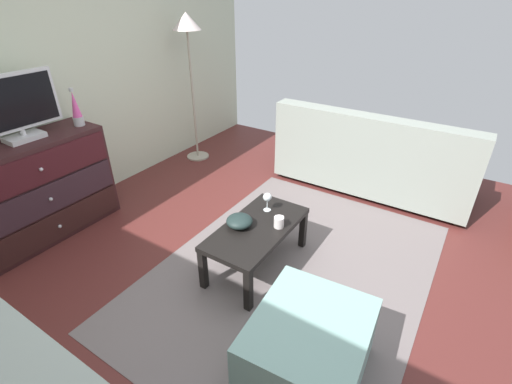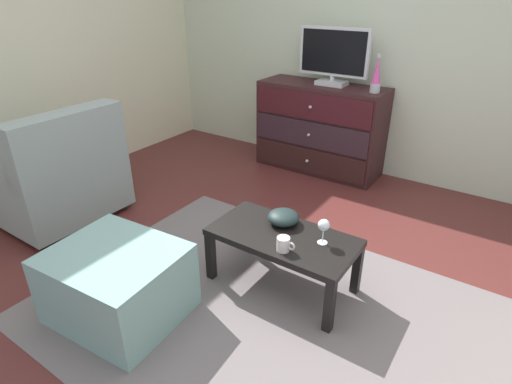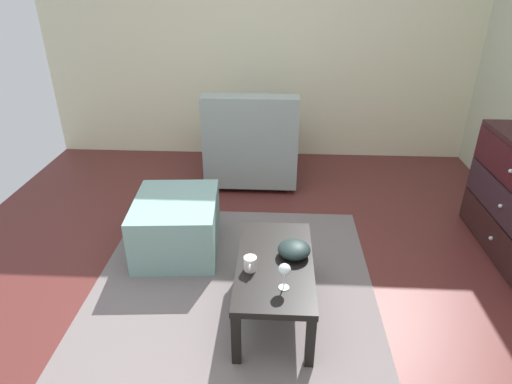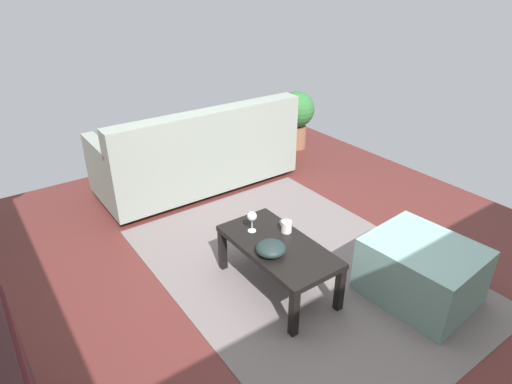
% 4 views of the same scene
% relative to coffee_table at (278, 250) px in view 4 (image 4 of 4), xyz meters
% --- Properties ---
extents(ground_plane, '(5.61, 4.92, 0.05)m').
position_rel_coffee_table_xyz_m(ground_plane, '(-0.13, -0.08, -0.35)').
color(ground_plane, '#552421').
extents(area_rug, '(2.60, 1.90, 0.01)m').
position_rel_coffee_table_xyz_m(area_rug, '(0.07, -0.28, -0.32)').
color(area_rug, slate).
rests_on(area_rug, ground_plane).
extents(coffee_table, '(0.89, 0.45, 0.38)m').
position_rel_coffee_table_xyz_m(coffee_table, '(0.00, 0.00, 0.00)').
color(coffee_table, black).
rests_on(coffee_table, ground_plane).
extents(wine_glass, '(0.07, 0.07, 0.16)m').
position_rel_coffee_table_xyz_m(wine_glass, '(0.24, 0.05, 0.17)').
color(wine_glass, silver).
rests_on(wine_glass, coffee_table).
extents(mug, '(0.11, 0.08, 0.08)m').
position_rel_coffee_table_xyz_m(mug, '(0.09, -0.14, 0.10)').
color(mug, silver).
rests_on(mug, coffee_table).
extents(bowl_decorative, '(0.20, 0.20, 0.09)m').
position_rel_coffee_table_xyz_m(bowl_decorative, '(-0.07, 0.11, 0.10)').
color(bowl_decorative, '#1C2B2A').
rests_on(bowl_decorative, coffee_table).
extents(couch_large, '(0.85, 2.01, 0.88)m').
position_rel_coffee_table_xyz_m(couch_large, '(1.77, -0.35, 0.02)').
color(couch_large, '#332319').
rests_on(couch_large, ground_plane).
extents(ottoman, '(0.74, 0.65, 0.42)m').
position_rel_coffee_table_xyz_m(ottoman, '(-0.64, -0.75, -0.11)').
color(ottoman, '#79A09A').
rests_on(ottoman, ground_plane).
extents(potted_plant, '(0.44, 0.44, 0.72)m').
position_rel_coffee_table_xyz_m(potted_plant, '(2.03, -1.89, 0.11)').
color(potted_plant, brown).
rests_on(potted_plant, ground_plane).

